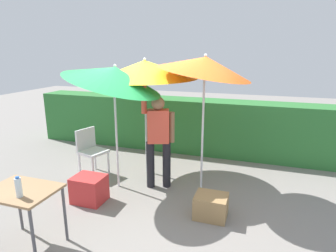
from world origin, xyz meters
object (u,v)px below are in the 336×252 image
object	(u,v)px
umbrella_orange	(145,70)
folding_table	(22,197)
umbrella_rainbow	(205,65)
crate_cardboard	(211,206)
umbrella_yellow	(115,76)
chair_plastic	(91,149)
person_vendor	(158,136)
bottle_water	(19,187)
cooler_box	(89,189)

from	to	relation	value
umbrella_orange	folding_table	xyz separation A→B (m)	(-0.50, -2.54, -1.32)
umbrella_rainbow	folding_table	distance (m)	3.12
crate_cardboard	folding_table	world-z (taller)	folding_table
umbrella_yellow	folding_table	distance (m)	2.24
chair_plastic	umbrella_rainbow	bearing A→B (deg)	3.03
chair_plastic	crate_cardboard	world-z (taller)	chair_plastic
umbrella_orange	folding_table	world-z (taller)	umbrella_orange
umbrella_rainbow	person_vendor	bearing A→B (deg)	-164.14
umbrella_orange	umbrella_rainbow	bearing A→B (deg)	-14.97
person_vendor	bottle_water	distance (m)	2.31
umbrella_rainbow	umbrella_orange	size ratio (longest dim) A/B	1.07
umbrella_yellow	bottle_water	size ratio (longest dim) A/B	9.61
umbrella_yellow	umbrella_orange	bearing A→B (deg)	71.50
chair_plastic	umbrella_orange	bearing A→B (deg)	23.53
umbrella_orange	folding_table	bearing A→B (deg)	-101.10
person_vendor	crate_cardboard	xyz separation A→B (m)	(1.05, -0.66, -0.77)
person_vendor	chair_plastic	world-z (taller)	person_vendor
umbrella_yellow	person_vendor	world-z (taller)	umbrella_yellow
person_vendor	crate_cardboard	distance (m)	1.46
umbrella_orange	umbrella_yellow	world-z (taller)	umbrella_yellow
cooler_box	crate_cardboard	size ratio (longest dim) A/B	1.07
bottle_water	person_vendor	bearing A→B (deg)	69.26
folding_table	cooler_box	bearing A→B (deg)	86.11
chair_plastic	crate_cardboard	bearing A→B (deg)	-16.98
umbrella_rainbow	cooler_box	distance (m)	2.67
umbrella_rainbow	person_vendor	distance (m)	1.39
umbrella_orange	chair_plastic	bearing A→B (deg)	-156.47
person_vendor	folding_table	bearing A→B (deg)	-114.93
umbrella_rainbow	umbrella_orange	xyz separation A→B (m)	(-1.16, 0.31, -0.11)
umbrella_orange	bottle_water	distance (m)	2.92
crate_cardboard	bottle_water	distance (m)	2.50
umbrella_rainbow	cooler_box	bearing A→B (deg)	-146.70
bottle_water	umbrella_rainbow	bearing A→B (deg)	56.96
cooler_box	bottle_water	distance (m)	1.49
chair_plastic	umbrella_yellow	bearing A→B (deg)	-20.39
person_vendor	bottle_water	xyz separation A→B (m)	(-0.82, -2.16, -0.05)
crate_cardboard	umbrella_orange	bearing A→B (deg)	141.70
chair_plastic	bottle_water	bearing A→B (deg)	-75.15
crate_cardboard	chair_plastic	bearing A→B (deg)	163.02
umbrella_rainbow	crate_cardboard	bearing A→B (deg)	-69.37
umbrella_orange	umbrella_yellow	distance (m)	0.74
chair_plastic	folding_table	world-z (taller)	chair_plastic
umbrella_rainbow	umbrella_yellow	xyz separation A→B (m)	(-1.40, -0.39, -0.17)
umbrella_orange	person_vendor	world-z (taller)	umbrella_orange
umbrella_orange	chair_plastic	distance (m)	1.82
umbrella_rainbow	umbrella_yellow	size ratio (longest dim) A/B	1.02
crate_cardboard	folding_table	bearing A→B (deg)	-145.54
umbrella_orange	cooler_box	xyz separation A→B (m)	(-0.42, -1.35, -1.78)
folding_table	umbrella_rainbow	bearing A→B (deg)	53.30
umbrella_rainbow	cooler_box	world-z (taller)	umbrella_rainbow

